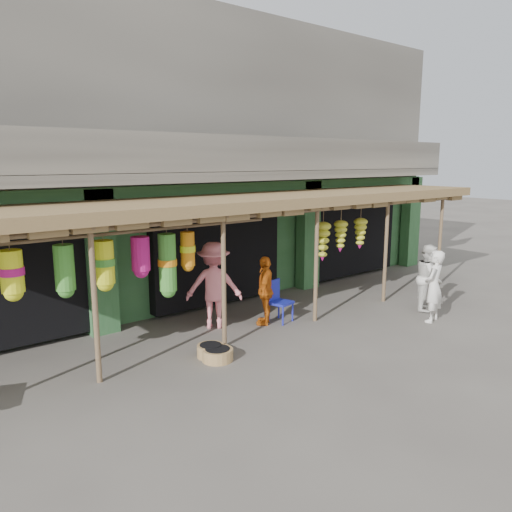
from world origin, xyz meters
TOP-DOWN VIEW (x-y plane):
  - ground at (0.00, 0.00)m, footprint 80.00×80.00m
  - building at (-0.00, 4.87)m, footprint 16.40×6.80m
  - awning at (-0.15, 0.80)m, footprint 14.00×2.70m
  - blue_chair at (0.34, 0.32)m, footprint 0.53×0.54m
  - basket_mid at (-2.00, -0.68)m, footprint 0.67×0.67m
  - basket_right at (-2.00, -0.46)m, footprint 0.52×0.52m
  - person_front at (3.00, -1.88)m, footprint 0.67×0.53m
  - person_right at (3.71, -1.32)m, footprint 0.98×0.91m
  - person_vendor at (0.00, 0.35)m, footprint 0.91×0.87m
  - person_shopper at (-0.99, 0.88)m, footprint 1.38×1.27m

SIDE VIEW (x-z plane):
  - ground at x=0.00m, z-range 0.00..0.00m
  - basket_mid at x=-2.00m, z-range 0.00..0.22m
  - basket_right at x=-2.00m, z-range 0.00..0.23m
  - blue_chair at x=0.34m, z-range 0.05..0.98m
  - person_vendor at x=0.00m, z-range 0.00..1.52m
  - person_right at x=3.71m, z-range 0.00..1.60m
  - person_front at x=3.00m, z-range 0.00..1.61m
  - person_shopper at x=-0.99m, z-range 0.00..1.86m
  - awning at x=-0.15m, z-range 1.18..3.97m
  - building at x=0.00m, z-range -0.13..6.87m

